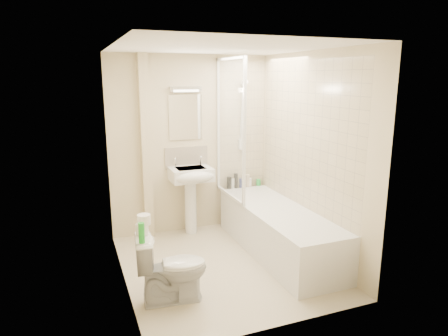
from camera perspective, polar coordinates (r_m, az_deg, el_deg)
name	(u,v)px	position (r m, az deg, el deg)	size (l,w,h in m)	color
floor	(223,265)	(4.71, -0.07, -13.69)	(2.50, 2.50, 0.00)	beige
wall_back	(191,145)	(5.47, -4.81, 3.30)	(2.20, 0.02, 2.40)	beige
wall_left	(119,171)	(4.05, -14.74, -0.47)	(0.02, 2.50, 2.40)	beige
wall_right	(310,156)	(4.81, 12.25, 1.72)	(0.02, 2.50, 2.40)	beige
ceiling	(223,47)	(4.22, -0.08, 16.86)	(2.20, 2.50, 0.02)	white
tile_back	(241,126)	(5.68, 2.49, 5.99)	(0.70, 0.01, 1.75)	beige
tile_right	(306,136)	(4.84, 11.66, 4.52)	(0.01, 2.10, 1.75)	beige
pipe_boxing	(146,149)	(5.28, -11.09, 2.75)	(0.12, 0.12, 2.40)	beige
splashback	(186,158)	(5.48, -5.39, 1.49)	(0.60, 0.01, 0.30)	beige
mirror	(186,117)	(5.39, -5.50, 7.22)	(0.46, 0.01, 0.60)	white
strip_light	(186,89)	(5.35, -5.52, 11.15)	(0.42, 0.07, 0.07)	silver
bathtub	(278,230)	(4.96, 7.74, -8.73)	(0.70, 2.10, 0.55)	white
shower_screen	(230,129)	(5.14, 0.88, 5.55)	(0.04, 0.92, 1.80)	white
shower_fixture	(243,118)	(5.63, 2.67, 7.15)	(0.10, 0.16, 0.99)	white
pedestal_sink	(192,182)	(5.33, -4.65, -2.00)	(0.55, 0.50, 1.06)	white
bottle_black_a	(229,183)	(5.68, 0.76, -2.13)	(0.07, 0.07, 0.17)	black
bottle_white_a	(232,183)	(5.70, 1.20, -2.21)	(0.06, 0.06, 0.14)	silver
bottle_black_b	(236,181)	(5.71, 1.70, -1.81)	(0.06, 0.06, 0.21)	black
bottle_blue	(241,183)	(5.76, 2.43, -2.16)	(0.05, 0.05, 0.13)	navy
bottle_cream	(247,181)	(5.79, 3.37, -1.83)	(0.06, 0.06, 0.18)	beige
bottle_white_b	(250,182)	(5.81, 3.71, -2.05)	(0.05, 0.05, 0.12)	silver
bottle_green	(258,182)	(5.88, 4.95, -2.06)	(0.06, 0.06, 0.09)	green
toilet	(172,268)	(3.94, -7.43, -13.96)	(0.70, 0.45, 0.67)	white
toilet_roll_lower	(142,229)	(3.83, -11.62, -8.59)	(0.12, 0.12, 0.10)	white
toilet_roll_upper	(144,219)	(3.79, -11.38, -7.22)	(0.12, 0.12, 0.09)	white
green_bottle	(142,233)	(3.63, -11.69, -9.08)	(0.05, 0.05, 0.19)	green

